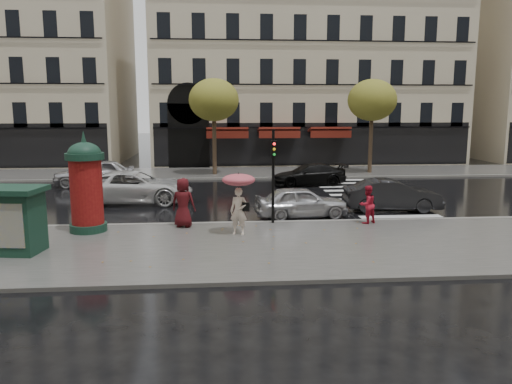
{
  "coord_description": "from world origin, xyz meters",
  "views": [
    {
      "loc": [
        -1.96,
        -16.49,
        4.61
      ],
      "look_at": [
        -0.48,
        1.5,
        1.59
      ],
      "focal_mm": 35.0,
      "sensor_mm": 36.0,
      "label": 1
    }
  ],
  "objects": [
    {
      "name": "car_black",
      "position": [
        3.7,
        13.17,
        0.65
      ],
      "size": [
        4.69,
        2.38,
        1.3
      ],
      "primitive_type": "imported",
      "rotation": [
        0.0,
        0.0,
        -1.44
      ],
      "color": "black",
      "rests_on": "ground"
    },
    {
      "name": "far_sidewalk",
      "position": [
        0.0,
        19.0,
        0.06
      ],
      "size": [
        90.0,
        6.0,
        0.12
      ],
      "primitive_type": "cube",
      "color": "#474744",
      "rests_on": "ground"
    },
    {
      "name": "tree_far_right",
      "position": [
        9.0,
        18.0,
        5.17
      ],
      "size": [
        3.4,
        3.4,
        6.64
      ],
      "color": "#38281C",
      "rests_on": "ground"
    },
    {
      "name": "car_far_silver",
      "position": [
        -9.21,
        13.94,
        0.81
      ],
      "size": [
        4.94,
        2.44,
        1.62
      ],
      "primitive_type": "imported",
      "rotation": [
        0.0,
        0.0,
        -1.46
      ],
      "color": "#ACABB0",
      "rests_on": "ground"
    },
    {
      "name": "woman_umbrella",
      "position": [
        -1.14,
        1.05,
        1.62
      ],
      "size": [
        1.18,
        1.18,
        2.28
      ],
      "color": "beige",
      "rests_on": "near_sidewalk"
    },
    {
      "name": "tree_far_left",
      "position": [
        -2.0,
        18.0,
        5.17
      ],
      "size": [
        3.4,
        3.4,
        6.64
      ],
      "color": "#38281C",
      "rests_on": "ground"
    },
    {
      "name": "traffic_light",
      "position": [
        0.3,
        2.73,
        2.36
      ],
      "size": [
        0.23,
        0.34,
        3.69
      ],
      "color": "black",
      "rests_on": "near_sidewalk"
    },
    {
      "name": "far_kerb",
      "position": [
        0.0,
        16.0,
        0.07
      ],
      "size": [
        90.0,
        0.25,
        0.14
      ],
      "primitive_type": "cube",
      "color": "slate",
      "rests_on": "ground"
    },
    {
      "name": "car_darkgrey",
      "position": [
        6.05,
        5.29,
        0.72
      ],
      "size": [
        4.44,
        1.82,
        1.43
      ],
      "primitive_type": "imported",
      "rotation": [
        0.0,
        0.0,
        1.5
      ],
      "color": "black",
      "rests_on": "ground"
    },
    {
      "name": "near_sidewalk",
      "position": [
        0.0,
        -0.5,
        0.06
      ],
      "size": [
        90.0,
        7.0,
        0.12
      ],
      "primitive_type": "cube",
      "color": "#474744",
      "rests_on": "ground"
    },
    {
      "name": "newsstand",
      "position": [
        -8.22,
        -0.69,
        1.2
      ],
      "size": [
        1.94,
        1.71,
        2.09
      ],
      "color": "#143426",
      "rests_on": "near_sidewalk"
    },
    {
      "name": "morris_column",
      "position": [
        -6.69,
        2.0,
        1.9
      ],
      "size": [
        1.38,
        1.38,
        3.72
      ],
      "color": "#143426",
      "rests_on": "near_sidewalk"
    },
    {
      "name": "near_kerb",
      "position": [
        0.0,
        3.0,
        0.07
      ],
      "size": [
        90.0,
        0.25,
        0.14
      ],
      "primitive_type": "cube",
      "color": "slate",
      "rests_on": "ground"
    },
    {
      "name": "bldg_far_corner",
      "position": [
        6.0,
        30.0,
        11.31
      ],
      "size": [
        26.0,
        14.0,
        22.9
      ],
      "color": "#B7A88C",
      "rests_on": "ground"
    },
    {
      "name": "car_white",
      "position": [
        -5.96,
        8.16,
        0.79
      ],
      "size": [
        5.79,
        2.79,
        1.59
      ],
      "primitive_type": "imported",
      "rotation": [
        0.0,
        0.0,
        1.54
      ],
      "color": "silver",
      "rests_on": "ground"
    },
    {
      "name": "ground",
      "position": [
        0.0,
        0.0,
        0.0
      ],
      "size": [
        160.0,
        160.0,
        0.0
      ],
      "primitive_type": "plane",
      "color": "black",
      "rests_on": "ground"
    },
    {
      "name": "man_burgundy",
      "position": [
        -3.2,
        2.4,
        1.07
      ],
      "size": [
        1.06,
        0.84,
        1.89
      ],
      "primitive_type": "imported",
      "rotation": [
        0.0,
        0.0,
        2.85
      ],
      "color": "#440D11",
      "rests_on": "near_sidewalk"
    },
    {
      "name": "woman_red",
      "position": [
        4.0,
        2.4,
        0.88
      ],
      "size": [
        0.91,
        0.84,
        1.51
      ],
      "primitive_type": "imported",
      "rotation": [
        0.0,
        0.0,
        3.61
      ],
      "color": "red",
      "rests_on": "near_sidewalk"
    },
    {
      "name": "zebra_crossing",
      "position": [
        6.0,
        9.6,
        0.01
      ],
      "size": [
        3.6,
        11.75,
        0.01
      ],
      "primitive_type": "cube",
      "color": "silver",
      "rests_on": "ground"
    },
    {
      "name": "car_silver",
      "position": [
        1.68,
        4.2,
        0.68
      ],
      "size": [
        4.11,
        1.99,
        1.35
      ],
      "primitive_type": "imported",
      "rotation": [
        0.0,
        0.0,
        1.67
      ],
      "color": "silver",
      "rests_on": "ground"
    }
  ]
}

